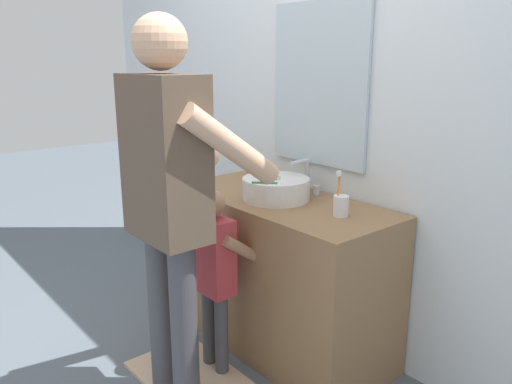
# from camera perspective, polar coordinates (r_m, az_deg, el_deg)

# --- Properties ---
(ground_plane) EXTENTS (14.00, 14.00, 0.00)m
(ground_plane) POSITION_cam_1_polar(r_m,az_deg,el_deg) (2.73, -2.55, -18.45)
(ground_plane) COLOR slate
(back_wall) EXTENTS (4.40, 0.10, 2.70)m
(back_wall) POSITION_cam_1_polar(r_m,az_deg,el_deg) (2.70, 7.82, 11.59)
(back_wall) COLOR silver
(back_wall) RESTS_ON ground
(vanity_cabinet) EXTENTS (1.25, 0.54, 0.81)m
(vanity_cabinet) POSITION_cam_1_polar(r_m,az_deg,el_deg) (2.70, 2.47, -9.02)
(vanity_cabinet) COLOR olive
(vanity_cabinet) RESTS_ON ground
(sink_basin) EXTENTS (0.34, 0.34, 0.11)m
(sink_basin) POSITION_cam_1_polar(r_m,az_deg,el_deg) (2.54, 2.25, 0.40)
(sink_basin) COLOR silver
(sink_basin) RESTS_ON vanity_cabinet
(faucet) EXTENTS (0.18, 0.14, 0.18)m
(faucet) POSITION_cam_1_polar(r_m,az_deg,el_deg) (2.67, 5.55, 1.62)
(faucet) COLOR #B7BABF
(faucet) RESTS_ON vanity_cabinet
(toothbrush_cup) EXTENTS (0.07, 0.07, 0.21)m
(toothbrush_cup) POSITION_cam_1_polar(r_m,az_deg,el_deg) (2.30, 9.52, -1.47)
(toothbrush_cup) COLOR silver
(toothbrush_cup) RESTS_ON vanity_cabinet
(soap_bottle) EXTENTS (0.06, 0.06, 0.16)m
(soap_bottle) POSITION_cam_1_polar(r_m,az_deg,el_deg) (2.81, -0.24, 2.05)
(soap_bottle) COLOR #66B2D1
(soap_bottle) RESTS_ON vanity_cabinet
(bath_mat) EXTENTS (0.64, 0.40, 0.02)m
(bath_mat) POSITION_cam_1_polar(r_m,az_deg,el_deg) (2.61, -7.20, -20.09)
(bath_mat) COLOR #CCAD8E
(bath_mat) RESTS_ON ground
(child_toddler) EXTENTS (0.28, 0.28, 0.92)m
(child_toddler) POSITION_cam_1_polar(r_m,az_deg,el_deg) (2.42, -4.63, -8.31)
(child_toddler) COLOR #47474C
(child_toddler) RESTS_ON ground
(adult_parent) EXTENTS (0.52, 0.55, 1.67)m
(adult_parent) POSITION_cam_1_polar(r_m,az_deg,el_deg) (2.11, -9.69, 1.01)
(adult_parent) COLOR #47474C
(adult_parent) RESTS_ON ground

